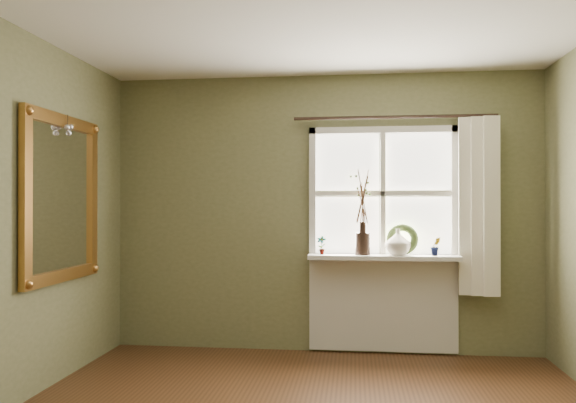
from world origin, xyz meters
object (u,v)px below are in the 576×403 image
at_px(wreath, 402,243).
at_px(gilt_mirror, 62,198).
at_px(cream_vase, 398,242).
at_px(dark_jug, 363,244).

height_order(wreath, gilt_mirror, gilt_mirror).
height_order(cream_vase, wreath, wreath).
bearing_deg(wreath, gilt_mirror, -148.08).
relative_size(dark_jug, cream_vase, 0.85).
xyz_separation_m(dark_jug, wreath, (0.36, 0.04, 0.01)).
distance_m(cream_vase, wreath, 0.06).
bearing_deg(dark_jug, gilt_mirror, -155.90).
height_order(dark_jug, gilt_mirror, gilt_mirror).
bearing_deg(dark_jug, wreath, 6.36).
bearing_deg(wreath, dark_jug, -163.64).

